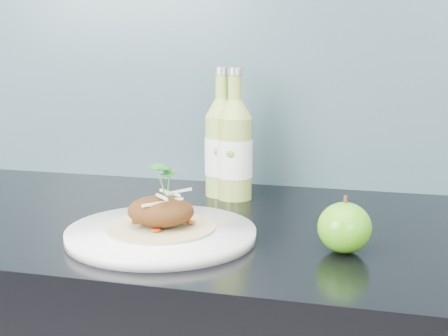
{
  "coord_description": "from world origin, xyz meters",
  "views": [
    {
      "loc": [
        0.26,
        0.75,
        1.18
      ],
      "look_at": [
        0.01,
        1.64,
        1.0
      ],
      "focal_mm": 50.0,
      "sensor_mm": 36.0,
      "label": 1
    }
  ],
  "objects_px": {
    "dinner_plate": "(161,234)",
    "cider_bottle_left": "(222,147)",
    "cider_bottle_right": "(235,150)",
    "green_apple": "(345,228)"
  },
  "relations": [
    {
      "from": "cider_bottle_left",
      "to": "cider_bottle_right",
      "type": "xyz_separation_m",
      "value": [
        0.03,
        -0.02,
        0.0
      ]
    },
    {
      "from": "green_apple",
      "to": "cider_bottle_right",
      "type": "bearing_deg",
      "value": 130.48
    },
    {
      "from": "dinner_plate",
      "to": "cider_bottle_left",
      "type": "height_order",
      "value": "cider_bottle_left"
    },
    {
      "from": "green_apple",
      "to": "cider_bottle_left",
      "type": "relative_size",
      "value": 0.39
    },
    {
      "from": "dinner_plate",
      "to": "green_apple",
      "type": "bearing_deg",
      "value": 2.33
    },
    {
      "from": "cider_bottle_left",
      "to": "cider_bottle_right",
      "type": "height_order",
      "value": "same"
    },
    {
      "from": "dinner_plate",
      "to": "cider_bottle_left",
      "type": "relative_size",
      "value": 1.32
    },
    {
      "from": "dinner_plate",
      "to": "green_apple",
      "type": "relative_size",
      "value": 3.41
    },
    {
      "from": "dinner_plate",
      "to": "cider_bottle_left",
      "type": "xyz_separation_m",
      "value": [
        0.01,
        0.29,
        0.08
      ]
    },
    {
      "from": "dinner_plate",
      "to": "cider_bottle_right",
      "type": "height_order",
      "value": "cider_bottle_right"
    }
  ]
}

